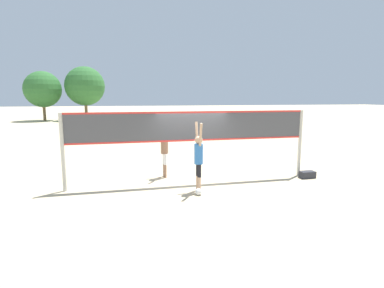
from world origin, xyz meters
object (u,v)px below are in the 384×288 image
object	(u,v)px
tree_right_cluster	(43,89)
volleyball	(199,192)
gear_bag	(307,175)
tree_left_cluster	(85,86)
player_spiker	(199,155)
player_blocker	(164,146)
parked_car_near	(249,117)
volleyball_net	(192,132)

from	to	relation	value
tree_right_cluster	volleyball	bearing A→B (deg)	-70.32
gear_bag	tree_right_cluster	distance (m)	37.09
volleyball	tree_left_cluster	xyz separation A→B (m)	(-6.92, 33.88, 4.39)
volleyball	tree_right_cluster	xyz separation A→B (m)	(-12.13, 33.92, 3.94)
player_spiker	gear_bag	distance (m)	4.60
player_spiker	player_blocker	distance (m)	2.17
player_blocker	parked_car_near	size ratio (longest dim) A/B	0.48
gear_bag	player_blocker	bearing A→B (deg)	165.56
volleyball	tree_right_cluster	world-z (taller)	tree_right_cluster
player_blocker	volleyball	size ratio (longest dim) A/B	10.57
volleyball_net	gear_bag	xyz separation A→B (m)	(4.40, -0.39, -1.70)
parked_car_near	volleyball	bearing A→B (deg)	-120.03
volleyball	player_blocker	bearing A→B (deg)	107.13
gear_bag	tree_left_cluster	distance (m)	35.07
gear_bag	parked_car_near	bearing A→B (deg)	70.75
volleyball_net	player_blocker	xyz separation A→B (m)	(-0.85, 0.96, -0.63)
player_blocker	volleyball	xyz separation A→B (m)	(0.73, -2.37, -1.09)
player_spiker	tree_right_cluster	distance (m)	35.83
volleyball_net	player_blocker	distance (m)	1.43
tree_right_cluster	volleyball_net	bearing A→B (deg)	-69.36
gear_bag	tree_left_cluster	bearing A→B (deg)	109.19
parked_car_near	gear_bag	bearing A→B (deg)	-112.35
gear_bag	volleyball	bearing A→B (deg)	-167.34
parked_car_near	tree_left_cluster	bearing A→B (deg)	156.09
player_spiker	parked_car_near	bearing A→B (deg)	-27.10
player_blocker	parked_car_near	xyz separation A→B (m)	(14.04, 23.82, -0.62)
player_blocker	tree_right_cluster	bearing A→B (deg)	-160.13
player_spiker	player_blocker	xyz separation A→B (m)	(-0.82, 2.01, 0.01)
parked_car_near	player_spiker	bearing A→B (deg)	-120.20
tree_left_cluster	tree_right_cluster	bearing A→B (deg)	179.54
volleyball	gear_bag	distance (m)	4.63
volleyball_net	player_spiker	distance (m)	1.23
player_spiker	player_blocker	bearing A→B (deg)	22.13
tree_right_cluster	parked_car_near	bearing A→B (deg)	-16.91
parked_car_near	tree_left_cluster	xyz separation A→B (m)	(-20.23, 7.69, 3.91)
tree_right_cluster	player_spiker	bearing A→B (deg)	-70.00
tree_left_cluster	tree_right_cluster	world-z (taller)	tree_left_cluster
volleyball_net	player_blocker	size ratio (longest dim) A/B	3.81
gear_bag	tree_left_cluster	xyz separation A→B (m)	(-11.44, 32.86, 4.37)
player_blocker	gear_bag	size ratio (longest dim) A/B	4.06
tree_left_cluster	tree_right_cluster	distance (m)	5.23
parked_car_near	tree_right_cluster	distance (m)	26.81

